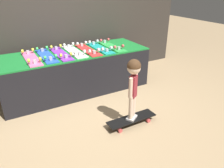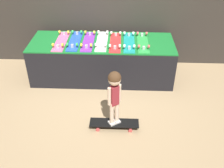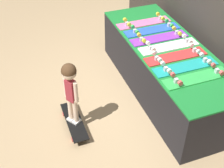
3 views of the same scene
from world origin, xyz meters
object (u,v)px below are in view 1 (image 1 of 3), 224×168
(skateboard_white_on_rack, at_px, (74,51))
(skateboard_teal_on_rack, at_px, (100,48))
(skateboard_purple_on_rack, at_px, (61,53))
(skateboard_red_on_rack, at_px, (88,49))
(child, at_px, (133,79))
(skateboard_pink_on_rack, at_px, (31,58))
(skateboard_green_on_rack, at_px, (111,46))
(skateboard_blue_on_rack, at_px, (46,55))
(skateboard_on_floor, at_px, (132,119))

(skateboard_white_on_rack, xyz_separation_m, skateboard_teal_on_rack, (0.45, -0.03, 0.00))
(skateboard_purple_on_rack, bearing_deg, skateboard_red_on_rack, -1.44)
(skateboard_white_on_rack, distance_m, child, 1.36)
(skateboard_pink_on_rack, xyz_separation_m, skateboard_purple_on_rack, (0.45, 0.01, 0.00))
(skateboard_red_on_rack, distance_m, skateboard_green_on_rack, 0.45)
(skateboard_purple_on_rack, relative_size, skateboard_red_on_rack, 1.00)
(skateboard_blue_on_rack, relative_size, skateboard_white_on_rack, 1.00)
(skateboard_pink_on_rack, distance_m, skateboard_white_on_rack, 0.68)
(skateboard_purple_on_rack, relative_size, skateboard_white_on_rack, 1.00)
(skateboard_on_floor, bearing_deg, skateboard_teal_on_rack, 81.36)
(skateboard_white_on_rack, distance_m, skateboard_teal_on_rack, 0.45)
(skateboard_pink_on_rack, height_order, skateboard_blue_on_rack, same)
(skateboard_pink_on_rack, relative_size, skateboard_teal_on_rack, 1.00)
(skateboard_teal_on_rack, distance_m, skateboard_on_floor, 1.46)
(skateboard_pink_on_rack, relative_size, skateboard_purple_on_rack, 1.00)
(skateboard_green_on_rack, relative_size, skateboard_on_floor, 1.14)
(skateboard_on_floor, height_order, child, child)
(skateboard_purple_on_rack, bearing_deg, skateboard_blue_on_rack, 177.57)
(skateboard_red_on_rack, relative_size, skateboard_green_on_rack, 1.00)
(skateboard_purple_on_rack, xyz_separation_m, skateboard_red_on_rack, (0.45, -0.01, 0.00))
(child, bearing_deg, skateboard_purple_on_rack, 77.07)
(skateboard_blue_on_rack, xyz_separation_m, skateboard_on_floor, (0.71, -1.32, -0.62))
(skateboard_pink_on_rack, bearing_deg, skateboard_blue_on_rack, 5.00)
(skateboard_blue_on_rack, bearing_deg, skateboard_on_floor, -61.88)
(skateboard_pink_on_rack, relative_size, child, 0.95)
(skateboard_teal_on_rack, bearing_deg, skateboard_purple_on_rack, 179.00)
(skateboard_green_on_rack, distance_m, skateboard_on_floor, 1.51)
(skateboard_pink_on_rack, distance_m, skateboard_red_on_rack, 0.90)
(skateboard_purple_on_rack, height_order, skateboard_red_on_rack, same)
(skateboard_teal_on_rack, relative_size, skateboard_green_on_rack, 1.00)
(skateboard_white_on_rack, height_order, skateboard_green_on_rack, same)
(skateboard_red_on_rack, bearing_deg, skateboard_white_on_rack, 172.28)
(skateboard_white_on_rack, distance_m, skateboard_red_on_rack, 0.23)
(skateboard_purple_on_rack, bearing_deg, skateboard_on_floor, -69.89)
(child, bearing_deg, skateboard_red_on_rack, 58.21)
(skateboard_white_on_rack, distance_m, skateboard_green_on_rack, 0.68)
(skateboard_purple_on_rack, distance_m, child, 1.40)
(skateboard_white_on_rack, bearing_deg, skateboard_green_on_rack, -2.38)
(skateboard_white_on_rack, xyz_separation_m, skateboard_on_floor, (0.25, -1.33, -0.62))
(skateboard_purple_on_rack, height_order, skateboard_teal_on_rack, same)
(skateboard_blue_on_rack, bearing_deg, child, -61.88)
(skateboard_white_on_rack, bearing_deg, skateboard_purple_on_rack, -175.13)
(skateboard_on_floor, bearing_deg, skateboard_green_on_rack, 72.00)
(skateboard_white_on_rack, xyz_separation_m, skateboard_green_on_rack, (0.68, -0.03, 0.00))
(child, bearing_deg, skateboard_pink_on_rack, 92.57)
(skateboard_white_on_rack, relative_size, child, 0.95)
(skateboard_blue_on_rack, xyz_separation_m, skateboard_teal_on_rack, (0.90, -0.02, 0.00))
(skateboard_blue_on_rack, distance_m, skateboard_teal_on_rack, 0.90)
(skateboard_pink_on_rack, xyz_separation_m, skateboard_white_on_rack, (0.68, 0.03, 0.00))
(skateboard_green_on_rack, height_order, child, child)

